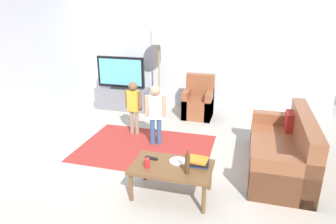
{
  "coord_description": "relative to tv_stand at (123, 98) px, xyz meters",
  "views": [
    {
      "loc": [
        1.23,
        -3.86,
        2.32
      ],
      "look_at": [
        0.0,
        0.6,
        0.65
      ],
      "focal_mm": 32.35,
      "sensor_mm": 36.0,
      "label": 1
    }
  ],
  "objects": [
    {
      "name": "child_center",
      "position": [
        1.31,
        -1.6,
        0.39
      ],
      "size": [
        0.34,
        0.18,
        1.05
      ],
      "color": "#33598C",
      "rests_on": "ground"
    },
    {
      "name": "tv_remote",
      "position": [
        1.66,
        -2.86,
        0.19
      ],
      "size": [
        0.18,
        0.07,
        0.02
      ],
      "primitive_type": "cube",
      "rotation": [
        0.0,
        0.0,
        -0.15
      ],
      "color": "black",
      "rests_on": "coffee_table"
    },
    {
      "name": "plate",
      "position": [
        2.01,
        -2.84,
        0.18
      ],
      "size": [
        0.22,
        0.22,
        0.02
      ],
      "color": "white",
      "rests_on": "coffee_table"
    },
    {
      "name": "tv_stand",
      "position": [
        0.0,
        0.0,
        0.0
      ],
      "size": [
        1.2,
        0.44,
        0.5
      ],
      "color": "slate",
      "rests_on": "ground"
    },
    {
      "name": "bottle",
      "position": [
        2.18,
        -3.08,
        0.3
      ],
      "size": [
        0.06,
        0.06,
        0.3
      ],
      "color": "#4C3319",
      "rests_on": "coffee_table"
    },
    {
      "name": "book_stack",
      "position": [
        2.27,
        -2.86,
        0.22
      ],
      "size": [
        0.27,
        0.23,
        0.09
      ],
      "color": "#334CA5",
      "rests_on": "coffee_table"
    },
    {
      "name": "ground",
      "position": [
        1.56,
        -2.3,
        -0.24
      ],
      "size": [
        7.8,
        7.8,
        0.0
      ],
      "primitive_type": "plane",
      "color": "#B2ADA3"
    },
    {
      "name": "coffee_table",
      "position": [
        1.96,
        -2.96,
        0.13
      ],
      "size": [
        1.0,
        0.6,
        0.42
      ],
      "color": "brown",
      "rests_on": "ground"
    },
    {
      "name": "soda_can",
      "position": [
        1.68,
        -3.08,
        0.24
      ],
      "size": [
        0.07,
        0.07,
        0.12
      ],
      "primitive_type": "cylinder",
      "color": "red",
      "rests_on": "coffee_table"
    },
    {
      "name": "couch",
      "position": [
        3.38,
        -1.94,
        0.05
      ],
      "size": [
        0.8,
        1.8,
        0.86
      ],
      "color": "brown",
      "rests_on": "ground"
    },
    {
      "name": "armchair",
      "position": [
        1.78,
        -0.04,
        0.05
      ],
      "size": [
        0.6,
        0.6,
        0.9
      ],
      "color": "brown",
      "rests_on": "ground"
    },
    {
      "name": "tv",
      "position": [
        -0.0,
        -0.02,
        0.6
      ],
      "size": [
        1.1,
        0.28,
        0.71
      ],
      "color": "black",
      "rests_on": "tv_stand"
    },
    {
      "name": "wall_back",
      "position": [
        1.56,
        0.7,
        1.11
      ],
      "size": [
        6.0,
        0.12,
        2.7
      ],
      "primitive_type": "cube",
      "color": "silver",
      "rests_on": "ground"
    },
    {
      "name": "child_near_tv",
      "position": [
        0.79,
        -1.28,
        0.36
      ],
      "size": [
        0.33,
        0.16,
        1.0
      ],
      "color": "gray",
      "rests_on": "ground"
    },
    {
      "name": "floor_lamp",
      "position": [
        0.84,
        0.15,
        1.3
      ],
      "size": [
        0.36,
        0.36,
        1.78
      ],
      "color": "#262626",
      "rests_on": "ground"
    },
    {
      "name": "area_rug",
      "position": [
        1.19,
        -1.8,
        -0.24
      ],
      "size": [
        2.2,
        1.6,
        0.01
      ],
      "primitive_type": "cube",
      "color": "#9E2D28",
      "rests_on": "ground"
    }
  ]
}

